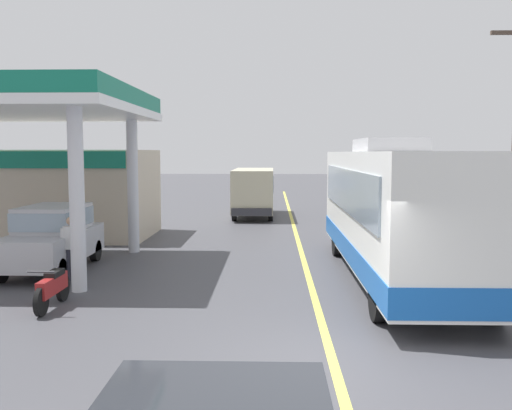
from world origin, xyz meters
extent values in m
plane|color=#424247|center=(0.00, 20.00, 0.00)|extent=(120.00, 120.00, 0.00)
cube|color=#D8CC4C|center=(0.00, 15.00, 0.00)|extent=(0.16, 50.00, 0.01)
cube|color=white|center=(2.24, 6.42, 1.88)|extent=(2.50, 11.00, 2.90)
cube|color=#1959B2|center=(2.24, 6.42, 0.77)|extent=(2.54, 11.04, 0.56)
cube|color=#8C9EAD|center=(2.24, 0.98, 2.42)|extent=(2.30, 0.10, 1.40)
cube|color=#8C9EAD|center=(0.97, 6.42, 2.33)|extent=(0.06, 9.35, 1.10)
cube|color=#8C9EAD|center=(3.51, 6.42, 2.33)|extent=(0.06, 9.35, 1.10)
cube|color=white|center=(2.24, 0.99, 3.12)|extent=(1.75, 0.08, 0.32)
cube|color=#B2B2B7|center=(2.24, 7.42, 3.51)|extent=(1.60, 2.80, 0.36)
cylinder|color=black|center=(1.14, 2.52, 0.50)|extent=(0.30, 1.00, 1.00)
cylinder|color=black|center=(3.34, 2.52, 0.50)|extent=(0.30, 1.00, 1.00)
cylinder|color=black|center=(1.14, 9.72, 0.50)|extent=(0.30, 1.00, 1.00)
cylinder|color=black|center=(3.34, 9.72, 0.50)|extent=(0.30, 1.00, 1.00)
cylinder|color=silver|center=(-5.57, 4.77, 2.30)|extent=(0.36, 0.36, 4.60)
cylinder|color=silver|center=(-5.57, 10.17, 2.30)|extent=(0.36, 0.36, 4.60)
cube|color=beige|center=(-9.27, 13.67, 1.70)|extent=(7.00, 4.40, 3.40)
cube|color=#147259|center=(-9.27, 11.43, 3.05)|extent=(6.30, 0.10, 0.60)
cube|color=#B2B2B7|center=(-7.12, 7.08, 0.72)|extent=(1.70, 4.20, 0.80)
cube|color=#B2B2B7|center=(-7.12, 7.28, 1.47)|extent=(1.50, 2.31, 0.70)
cube|color=#8C9EAD|center=(-7.12, 7.28, 1.47)|extent=(1.53, 2.35, 0.49)
cylinder|color=black|center=(-7.87, 5.58, 0.32)|extent=(0.20, 0.64, 0.64)
cylinder|color=black|center=(-6.37, 5.58, 0.32)|extent=(0.20, 0.64, 0.64)
cylinder|color=black|center=(-7.87, 8.58, 0.32)|extent=(0.20, 0.64, 0.64)
cylinder|color=black|center=(-6.37, 8.58, 0.32)|extent=(0.20, 0.64, 0.64)
cube|color=#BFB799|center=(-1.93, 20.98, 1.39)|extent=(2.00, 6.00, 2.10)
cube|color=#8C9EAD|center=(-1.93, 20.98, 1.79)|extent=(2.04, 5.10, 0.80)
cube|color=#2D2D33|center=(-1.93, 17.93, 0.54)|extent=(1.90, 0.16, 0.36)
cylinder|color=black|center=(-2.81, 18.98, 0.38)|extent=(0.22, 0.76, 0.76)
cylinder|color=black|center=(-1.05, 18.98, 0.38)|extent=(0.22, 0.76, 0.76)
cylinder|color=black|center=(-2.81, 22.98, 0.38)|extent=(0.22, 0.76, 0.76)
cylinder|color=black|center=(-1.05, 22.98, 0.38)|extent=(0.22, 0.76, 0.76)
cylinder|color=black|center=(-5.63, 2.67, 0.30)|extent=(0.10, 0.60, 0.60)
cylinder|color=black|center=(-5.63, 3.87, 0.30)|extent=(0.10, 0.60, 0.60)
cube|color=maroon|center=(-5.63, 3.27, 0.50)|extent=(0.20, 1.30, 0.36)
cube|color=black|center=(-5.63, 3.42, 0.72)|extent=(0.24, 0.60, 0.12)
cylinder|color=#2D2D33|center=(-5.63, 2.72, 0.90)|extent=(0.55, 0.04, 0.04)
cylinder|color=#33333F|center=(-6.24, 5.91, 0.41)|extent=(0.14, 0.14, 0.82)
cylinder|color=#33333F|center=(-6.06, 5.91, 0.41)|extent=(0.14, 0.14, 0.82)
cube|color=silver|center=(-6.15, 5.91, 1.12)|extent=(0.36, 0.22, 0.60)
sphere|color=tan|center=(-6.15, 5.91, 1.55)|extent=(0.22, 0.22, 0.22)
cylinder|color=silver|center=(-6.38, 5.91, 1.07)|extent=(0.09, 0.09, 0.58)
cylinder|color=silver|center=(-5.92, 5.91, 1.07)|extent=(0.09, 0.09, 0.58)
cylinder|color=#33333F|center=(-7.59, 9.46, 0.41)|extent=(0.14, 0.14, 0.82)
cylinder|color=#33333F|center=(-7.41, 9.46, 0.41)|extent=(0.14, 0.14, 0.82)
cube|color=#D8CC4C|center=(-7.50, 9.46, 1.12)|extent=(0.36, 0.22, 0.60)
sphere|color=tan|center=(-7.50, 9.46, 1.55)|extent=(0.22, 0.22, 0.22)
cylinder|color=#D8CC4C|center=(-7.73, 9.46, 1.07)|extent=(0.09, 0.09, 0.58)
cylinder|color=#D8CC4C|center=(-7.27, 9.46, 1.07)|extent=(0.09, 0.09, 0.58)
camera|label=1|loc=(-0.96, -8.52, 3.30)|focal=40.14mm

